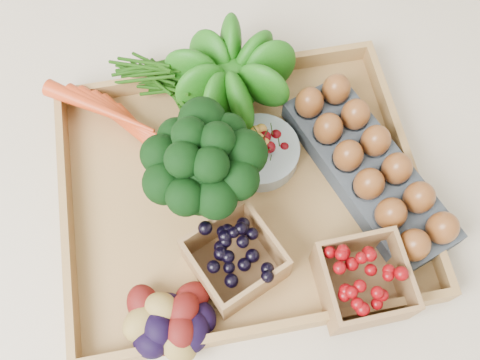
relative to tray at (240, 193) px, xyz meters
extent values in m
plane|color=beige|center=(0.00, 0.00, -0.01)|extent=(4.00, 4.00, 0.00)
cube|color=#A97E46|center=(0.00, 0.00, 0.00)|extent=(0.55, 0.45, 0.01)
sphere|color=#13490B|center=(0.02, 0.18, 0.08)|extent=(0.14, 0.14, 0.14)
cylinder|color=#8C9EA5|center=(0.04, 0.05, 0.02)|extent=(0.13, 0.13, 0.03)
cube|color=#394049|center=(0.20, -0.01, 0.03)|extent=(0.22, 0.35, 0.04)
cube|color=black|center=(-0.03, -0.12, 0.05)|extent=(0.15, 0.15, 0.08)
cube|color=#660408|center=(0.14, -0.18, 0.05)|extent=(0.12, 0.12, 0.08)
camera|label=1|loc=(-0.06, -0.33, 0.79)|focal=40.00mm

